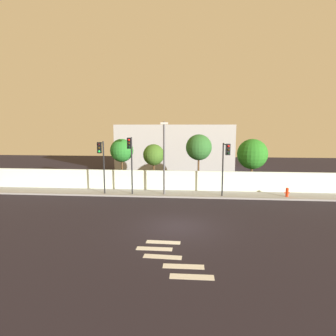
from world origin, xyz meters
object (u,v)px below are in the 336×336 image
object	(u,v)px
fire_hydrant	(287,192)
roadside_tree_rightmost	(252,154)
roadside_tree_leftmost	(122,151)
traffic_light_right	(130,154)
roadside_tree_midright	(199,148)
traffic_light_left	(226,158)
street_lamp_curbside	(164,152)
roadside_tree_midleft	(154,155)
traffic_light_center	(101,156)

from	to	relation	value
fire_hydrant	roadside_tree_rightmost	distance (m)	4.94
roadside_tree_leftmost	roadside_tree_rightmost	bearing A→B (deg)	0.00
traffic_light_right	roadside_tree_midright	bearing A→B (deg)	35.13
fire_hydrant	traffic_light_right	bearing A→B (deg)	-176.81
traffic_light_left	roadside_tree_leftmost	distance (m)	10.46
traffic_light_left	street_lamp_curbside	xyz separation A→B (m)	(-5.08, 0.62, 0.40)
street_lamp_curbside	roadside_tree_rightmost	size ratio (longest dim) A/B	1.29
traffic_light_right	roadside_tree_midleft	xyz separation A→B (m)	(1.40, 4.05, -0.50)
traffic_light_center	roadside_tree_midright	size ratio (longest dim) A/B	0.87
traffic_light_right	fire_hydrant	distance (m)	13.51
roadside_tree_midleft	roadside_tree_midright	bearing A→B (deg)	-0.00
traffic_light_right	street_lamp_curbside	world-z (taller)	street_lamp_curbside
street_lamp_curbside	fire_hydrant	bearing A→B (deg)	1.12
traffic_light_right	street_lamp_curbside	xyz separation A→B (m)	(2.77, 0.53, 0.11)
roadside_tree_midright	roadside_tree_midleft	bearing A→B (deg)	180.00
roadside_tree_midleft	traffic_light_center	bearing A→B (deg)	-132.16
street_lamp_curbside	roadside_tree_leftmost	bearing A→B (deg)	142.13
traffic_light_center	roadside_tree_midright	bearing A→B (deg)	27.33
roadside_tree_rightmost	traffic_light_left	bearing A→B (deg)	-125.34
roadside_tree_rightmost	roadside_tree_midleft	bearing A→B (deg)	180.00
roadside_tree_midright	traffic_light_left	bearing A→B (deg)	-63.10
traffic_light_left	roadside_tree_leftmost	xyz separation A→B (m)	(-9.60, 4.14, 0.20)
traffic_light_right	fire_hydrant	size ratio (longest dim) A/B	6.43
traffic_light_center	roadside_tree_rightmost	distance (m)	13.88
traffic_light_right	street_lamp_curbside	bearing A→B (deg)	10.80
traffic_light_right	fire_hydrant	xyz separation A→B (m)	(13.11, 0.73, -3.17)
roadside_tree_midleft	traffic_light_left	bearing A→B (deg)	-32.66
fire_hydrant	roadside_tree_rightmost	bearing A→B (deg)	125.07
roadside_tree_midleft	roadside_tree_leftmost	bearing A→B (deg)	-180.00
fire_hydrant	roadside_tree_midright	xyz separation A→B (m)	(-7.36, 3.32, 3.42)
roadside_tree_midleft	roadside_tree_rightmost	world-z (taller)	roadside_tree_rightmost
roadside_tree_leftmost	roadside_tree_rightmost	world-z (taller)	roadside_tree_rightmost
traffic_light_left	roadside_tree_rightmost	bearing A→B (deg)	54.66
fire_hydrant	roadside_tree_rightmost	xyz separation A→B (m)	(-2.33, 3.32, 2.82)
traffic_light_right	traffic_light_left	bearing A→B (deg)	-0.66
traffic_light_left	traffic_light_right	size ratio (longest dim) A/B	0.91
roadside_tree_midright	roadside_tree_rightmost	size ratio (longest dim) A/B	1.09
traffic_light_center	traffic_light_right	distance (m)	2.45
traffic_light_right	roadside_tree_midleft	size ratio (longest dim) A/B	1.15
traffic_light_left	roadside_tree_rightmost	size ratio (longest dim) A/B	0.93
roadside_tree_midleft	roadside_tree_rightmost	distance (m)	9.39
traffic_light_center	traffic_light_right	xyz separation A→B (m)	(2.43, 0.18, 0.23)
street_lamp_curbside	roadside_tree_midleft	size ratio (longest dim) A/B	1.46
street_lamp_curbside	roadside_tree_leftmost	size ratio (longest dim) A/B	1.31
roadside_tree_leftmost	roadside_tree_midright	world-z (taller)	roadside_tree_midright
traffic_light_center	roadside_tree_leftmost	xyz separation A→B (m)	(0.68, 4.23, 0.13)
street_lamp_curbside	roadside_tree_midright	world-z (taller)	street_lamp_curbside
fire_hydrant	roadside_tree_midleft	xyz separation A→B (m)	(-11.72, 3.32, 2.67)
street_lamp_curbside	roadside_tree_midright	xyz separation A→B (m)	(2.98, 3.52, 0.14)
traffic_light_center	roadside_tree_leftmost	world-z (taller)	roadside_tree_leftmost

